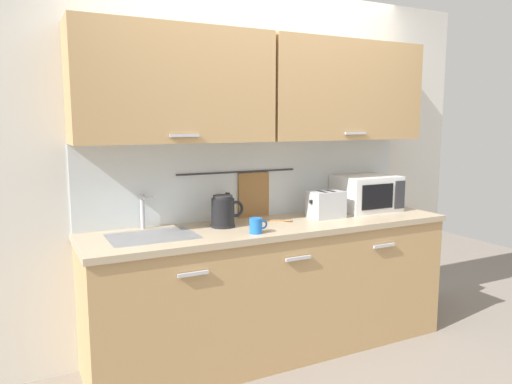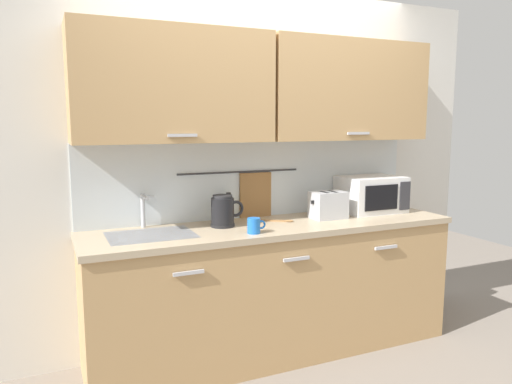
{
  "view_description": "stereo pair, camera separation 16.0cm",
  "coord_description": "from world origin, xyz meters",
  "px_view_note": "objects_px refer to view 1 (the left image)",
  "views": [
    {
      "loc": [
        -1.55,
        -2.49,
        1.58
      ],
      "look_at": [
        -0.12,
        0.33,
        1.12
      ],
      "focal_mm": 34.01,
      "sensor_mm": 36.0,
      "label": 1
    },
    {
      "loc": [
        -1.41,
        -2.56,
        1.58
      ],
      "look_at": [
        -0.12,
        0.33,
        1.12
      ],
      "focal_mm": 34.01,
      "sensor_mm": 36.0,
      "label": 2
    }
  ],
  "objects_px": {
    "electric_kettle": "(224,212)",
    "wooden_spoon": "(278,220)",
    "mug_near_sink": "(256,226)",
    "toaster": "(326,204)",
    "microwave": "(366,193)",
    "dish_soap_bottle": "(228,209)"
  },
  "relations": [
    {
      "from": "mug_near_sink",
      "to": "toaster",
      "type": "distance_m",
      "value": 0.7
    },
    {
      "from": "mug_near_sink",
      "to": "electric_kettle",
      "type": "bearing_deg",
      "value": 112.07
    },
    {
      "from": "electric_kettle",
      "to": "toaster",
      "type": "distance_m",
      "value": 0.78
    },
    {
      "from": "microwave",
      "to": "mug_near_sink",
      "type": "relative_size",
      "value": 3.83
    },
    {
      "from": "electric_kettle",
      "to": "wooden_spoon",
      "type": "bearing_deg",
      "value": -1.01
    },
    {
      "from": "microwave",
      "to": "mug_near_sink",
      "type": "height_order",
      "value": "microwave"
    },
    {
      "from": "microwave",
      "to": "electric_kettle",
      "type": "relative_size",
      "value": 2.03
    },
    {
      "from": "dish_soap_bottle",
      "to": "mug_near_sink",
      "type": "xyz_separation_m",
      "value": [
        0.01,
        -0.43,
        -0.04
      ]
    },
    {
      "from": "dish_soap_bottle",
      "to": "wooden_spoon",
      "type": "distance_m",
      "value": 0.36
    },
    {
      "from": "dish_soap_bottle",
      "to": "wooden_spoon",
      "type": "relative_size",
      "value": 0.79
    },
    {
      "from": "dish_soap_bottle",
      "to": "electric_kettle",
      "type": "bearing_deg",
      "value": -121.45
    },
    {
      "from": "dish_soap_bottle",
      "to": "microwave",
      "type": "bearing_deg",
      "value": -6.38
    },
    {
      "from": "electric_kettle",
      "to": "mug_near_sink",
      "type": "xyz_separation_m",
      "value": [
        0.11,
        -0.26,
        -0.05
      ]
    },
    {
      "from": "mug_near_sink",
      "to": "toaster",
      "type": "xyz_separation_m",
      "value": [
        0.67,
        0.22,
        0.05
      ]
    },
    {
      "from": "mug_near_sink",
      "to": "wooden_spoon",
      "type": "xyz_separation_m",
      "value": [
        0.3,
        0.25,
        -0.04
      ]
    },
    {
      "from": "microwave",
      "to": "wooden_spoon",
      "type": "bearing_deg",
      "value": -176.61
    },
    {
      "from": "wooden_spoon",
      "to": "electric_kettle",
      "type": "bearing_deg",
      "value": 178.99
    },
    {
      "from": "microwave",
      "to": "toaster",
      "type": "xyz_separation_m",
      "value": [
        -0.43,
        -0.09,
        -0.04
      ]
    },
    {
      "from": "microwave",
      "to": "toaster",
      "type": "relative_size",
      "value": 1.8
    },
    {
      "from": "toaster",
      "to": "electric_kettle",
      "type": "bearing_deg",
      "value": 176.71
    },
    {
      "from": "microwave",
      "to": "electric_kettle",
      "type": "height_order",
      "value": "microwave"
    },
    {
      "from": "dish_soap_bottle",
      "to": "toaster",
      "type": "bearing_deg",
      "value": -17.22
    }
  ]
}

